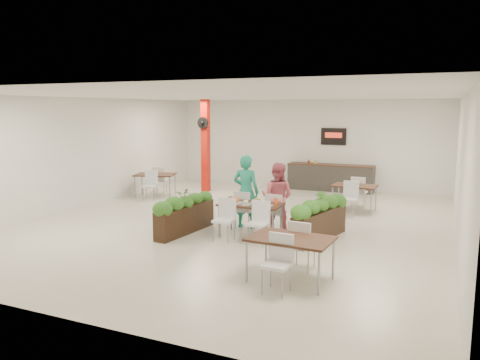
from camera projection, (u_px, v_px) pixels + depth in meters
name	position (u px, v px, depth m)	size (l,w,h in m)	color
ground	(240.00, 223.00, 11.90)	(12.00, 12.00, 0.00)	beige
room_shell	(240.00, 144.00, 11.60)	(10.10, 12.10, 3.22)	white
red_column	(205.00, 145.00, 16.28)	(0.40, 0.41, 3.20)	red
service_counter	(330.00, 177.00, 16.54)	(3.00, 0.64, 2.20)	#2B2926
main_table	(250.00, 208.00, 10.62)	(1.41, 1.64, 0.92)	#331911
diner_man	(246.00, 191.00, 11.33)	(0.65, 0.43, 1.79)	#239A79
diner_woman	(277.00, 197.00, 11.03)	(0.80, 0.62, 1.64)	#DC6174
planter_left	(185.00, 211.00, 10.89)	(0.56, 2.05, 1.08)	black
planter_right	(320.00, 217.00, 10.32)	(0.79, 2.03, 1.09)	black
side_table_a	(155.00, 177.00, 15.43)	(1.47, 1.67, 0.92)	#331911
side_table_b	(355.00, 189.00, 13.19)	(1.23, 1.64, 0.92)	#331911
side_table_c	(291.00, 244.00, 7.83)	(1.42, 1.64, 0.92)	#331911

